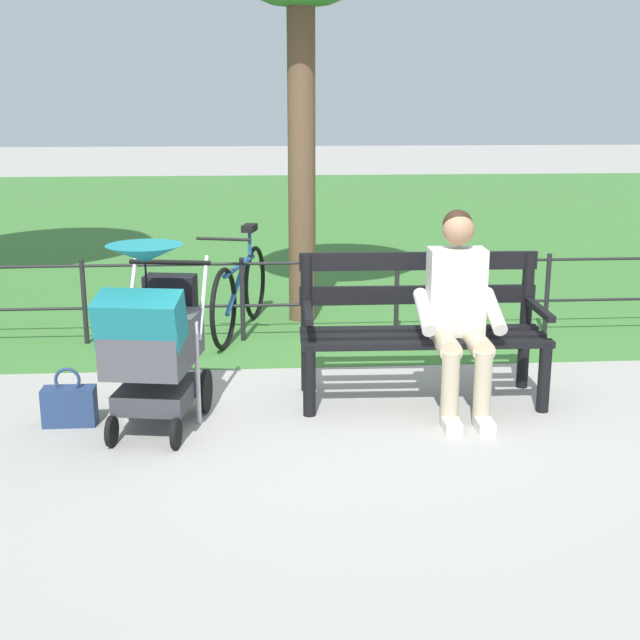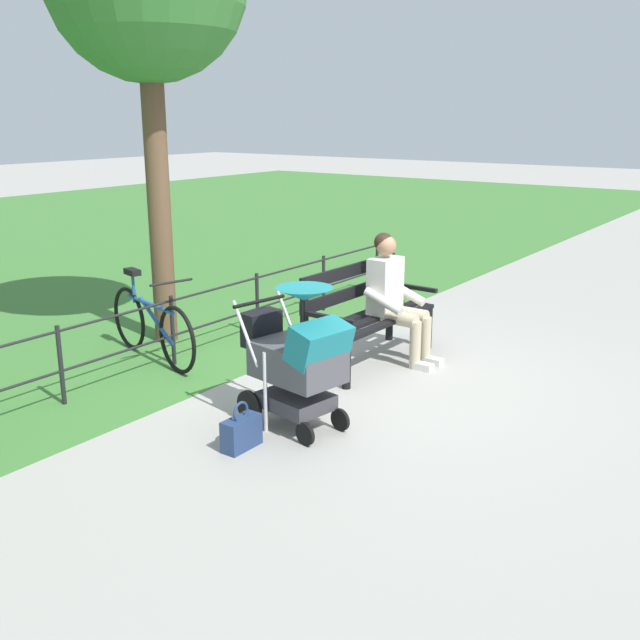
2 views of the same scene
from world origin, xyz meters
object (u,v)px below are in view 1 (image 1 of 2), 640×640
at_px(park_bench, 421,321).
at_px(handbag, 69,405).
at_px(stroller, 153,336).
at_px(bicycle, 240,291).
at_px(person_on_bench, 459,307).

distance_m(park_bench, handbag, 2.30).
bearing_deg(handbag, stroller, 167.95).
bearing_deg(stroller, park_bench, -164.60).
xyz_separation_m(stroller, bicycle, (-0.47, -2.20, -0.23)).
relative_size(park_bench, person_on_bench, 1.26).
height_order(handbag, bicycle, bicycle).
relative_size(person_on_bench, bicycle, 0.79).
height_order(stroller, handbag, stroller).
height_order(stroller, bicycle, stroller).
distance_m(stroller, bicycle, 2.26).
relative_size(stroller, handbag, 3.11).
height_order(person_on_bench, handbag, person_on_bench).
xyz_separation_m(person_on_bench, handbag, (2.44, 0.13, -0.55)).
height_order(park_bench, handbag, park_bench).
bearing_deg(bicycle, park_bench, 125.30).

